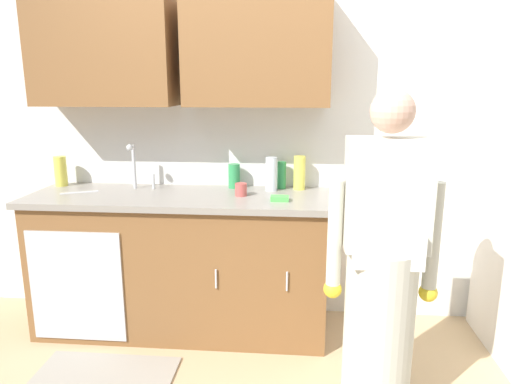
# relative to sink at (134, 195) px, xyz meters

# --- Properties ---
(kitchen_wall_with_uppers) EXTENTS (4.80, 0.44, 2.70)m
(kitchen_wall_with_uppers) POSITION_rel_sink_xyz_m (0.72, 0.29, 0.55)
(kitchen_wall_with_uppers) COLOR silver
(kitchen_wall_with_uppers) RESTS_ON ground
(counter_cabinet) EXTENTS (1.90, 0.62, 0.90)m
(counter_cabinet) POSITION_rel_sink_xyz_m (0.31, -0.01, -0.48)
(counter_cabinet) COLOR brown
(counter_cabinet) RESTS_ON ground
(countertop) EXTENTS (1.96, 0.66, 0.04)m
(countertop) POSITION_rel_sink_xyz_m (0.31, -0.01, -0.01)
(countertop) COLOR gray
(countertop) RESTS_ON counter_cabinet
(sink) EXTENTS (0.50, 0.36, 0.35)m
(sink) POSITION_rel_sink_xyz_m (0.00, 0.00, 0.00)
(sink) COLOR #B7BABF
(sink) RESTS_ON counter_cabinet
(person_at_sink) EXTENTS (0.55, 0.34, 1.62)m
(person_at_sink) POSITION_rel_sink_xyz_m (1.48, -0.76, -0.23)
(person_at_sink) COLOR white
(person_at_sink) RESTS_ON ground
(floor_mat) EXTENTS (0.80, 0.50, 0.01)m
(floor_mat) POSITION_rel_sink_xyz_m (-0.01, -0.66, -0.92)
(floor_mat) COLOR gray
(floor_mat) RESTS_ON ground
(bottle_soap) EXTENTS (0.08, 0.08, 0.21)m
(bottle_soap) POSITION_rel_sink_xyz_m (-0.58, 0.18, 0.12)
(bottle_soap) COLOR #D8D14C
(bottle_soap) RESTS_ON countertop
(bottle_water_short) EXTENTS (0.08, 0.08, 0.23)m
(bottle_water_short) POSITION_rel_sink_xyz_m (0.90, 0.15, 0.13)
(bottle_water_short) COLOR silver
(bottle_water_short) RESTS_ON countertop
(bottle_cleaner_spray) EXTENTS (0.08, 0.08, 0.23)m
(bottle_cleaner_spray) POSITION_rel_sink_xyz_m (1.09, 0.21, 0.13)
(bottle_cleaner_spray) COLOR #D8D14C
(bottle_cleaner_spray) RESTS_ON countertop
(bottle_water_tall) EXTENTS (0.08, 0.08, 0.17)m
(bottle_water_tall) POSITION_rel_sink_xyz_m (0.64, 0.22, 0.10)
(bottle_water_tall) COLOR #2D8C4C
(bottle_water_tall) RESTS_ON countertop
(bottle_dish_liquid) EXTENTS (0.06, 0.06, 0.19)m
(bottle_dish_liquid) POSITION_rel_sink_xyz_m (0.97, 0.23, 0.11)
(bottle_dish_liquid) COLOR #2D8C4C
(bottle_dish_liquid) RESTS_ON countertop
(cup_by_sink) EXTENTS (0.08, 0.08, 0.08)m
(cup_by_sink) POSITION_rel_sink_xyz_m (0.71, -0.02, 0.06)
(cup_by_sink) COLOR #B24C47
(cup_by_sink) RESTS_ON countertop
(knife_on_counter) EXTENTS (0.23, 0.12, 0.01)m
(knife_on_counter) POSITION_rel_sink_xyz_m (-0.36, -0.02, 0.02)
(knife_on_counter) COLOR silver
(knife_on_counter) RESTS_ON countertop
(sponge) EXTENTS (0.11, 0.07, 0.03)m
(sponge) POSITION_rel_sink_xyz_m (0.97, -0.13, 0.03)
(sponge) COLOR #4CBF4C
(sponge) RESTS_ON countertop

